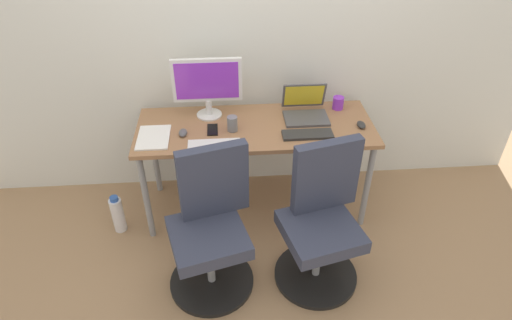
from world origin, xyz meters
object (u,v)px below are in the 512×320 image
object	(u,v)px
water_bottle_on_floor	(118,214)
desktop_monitor	(207,84)
office_chair_left	(211,229)
coffee_mug	(338,103)
open_laptop	(305,109)
office_chair_right	(321,223)

from	to	relation	value
water_bottle_on_floor	desktop_monitor	distance (m)	1.14
office_chair_left	coffee_mug	distance (m)	1.33
coffee_mug	office_chair_left	bearing A→B (deg)	-137.53
office_chair_left	water_bottle_on_floor	bearing A→B (deg)	144.99
water_bottle_on_floor	open_laptop	xyz separation A→B (m)	(1.38, 0.30, 0.64)
office_chair_left	water_bottle_on_floor	world-z (taller)	office_chair_left
office_chair_right	open_laptop	bearing A→B (deg)	89.28
office_chair_left	desktop_monitor	xyz separation A→B (m)	(0.00, 0.84, 0.56)
desktop_monitor	open_laptop	size ratio (longest dim) A/B	1.55
water_bottle_on_floor	coffee_mug	distance (m)	1.80
water_bottle_on_floor	open_laptop	bearing A→B (deg)	12.25
desktop_monitor	coffee_mug	size ratio (longest dim) A/B	5.22
office_chair_left	water_bottle_on_floor	xyz separation A→B (m)	(-0.69, 0.48, -0.28)
water_bottle_on_floor	coffee_mug	size ratio (longest dim) A/B	3.37
water_bottle_on_floor	open_laptop	size ratio (longest dim) A/B	1.00
office_chair_left	open_laptop	world-z (taller)	open_laptop
office_chair_right	desktop_monitor	distance (m)	1.21
desktop_monitor	coffee_mug	bearing A→B (deg)	1.76
open_laptop	water_bottle_on_floor	bearing A→B (deg)	-167.75
open_laptop	coffee_mug	bearing A→B (deg)	17.95
office_chair_right	water_bottle_on_floor	size ratio (longest dim) A/B	3.03
office_chair_left	coffee_mug	xyz separation A→B (m)	(0.95, 0.87, 0.36)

